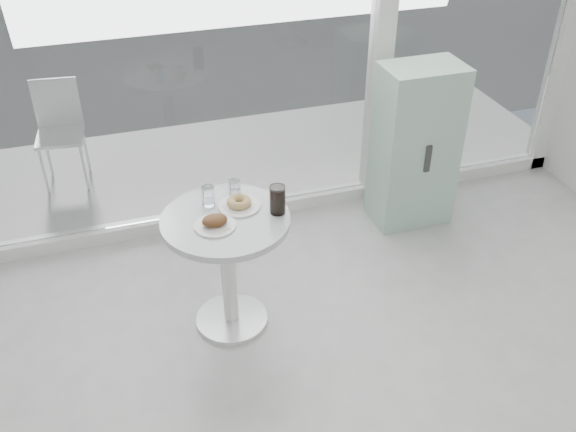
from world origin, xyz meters
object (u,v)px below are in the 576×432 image
object	(u,v)px
water_tumbler_a	(208,197)
water_tumbler_b	(235,190)
plate_donut	(239,204)
cola_glass	(278,200)
plate_fritter	(215,222)
patio_chair	(60,126)
main_table	(227,250)
mint_cabinet	(415,146)

from	to	relation	value
water_tumbler_a	water_tumbler_b	size ratio (longest dim) A/B	1.06
water_tumbler_a	plate_donut	bearing A→B (deg)	-23.49
water_tumbler_a	cola_glass	world-z (taller)	cola_glass
plate_fritter	water_tumbler_a	size ratio (longest dim) A/B	1.92
patio_chair	plate_donut	xyz separation A→B (m)	(0.98, -1.92, 0.27)
water_tumbler_b	cola_glass	xyz separation A→B (m)	(0.19, -0.22, 0.03)
water_tumbler_b	water_tumbler_a	bearing A→B (deg)	-168.49
water_tumbler_a	cola_glass	size ratio (longest dim) A/B	0.70
patio_chair	plate_fritter	size ratio (longest dim) A/B	3.62
main_table	water_tumbler_a	distance (m)	0.32
main_table	water_tumbler_a	xyz separation A→B (m)	(-0.06, 0.15, 0.27)
cola_glass	water_tumbler_a	bearing A→B (deg)	151.64
patio_chair	plate_fritter	world-z (taller)	patio_chair
plate_donut	water_tumbler_b	distance (m)	0.11
patio_chair	cola_glass	xyz separation A→B (m)	(1.17, -2.04, 0.33)
mint_cabinet	plate_donut	xyz separation A→B (m)	(-1.44, -0.63, 0.19)
main_table	plate_donut	world-z (taller)	plate_donut
mint_cabinet	patio_chair	xyz separation A→B (m)	(-2.42, 1.29, -0.08)
patio_chair	plate_fritter	xyz separation A→B (m)	(0.82, -2.07, 0.28)
plate_fritter	mint_cabinet	bearing A→B (deg)	25.91
main_table	plate_donut	xyz separation A→B (m)	(0.10, 0.08, 0.24)
plate_fritter	plate_donut	distance (m)	0.22
water_tumbler_a	cola_glass	xyz separation A→B (m)	(0.35, -0.19, 0.03)
mint_cabinet	cola_glass	distance (m)	1.48
main_table	patio_chair	distance (m)	2.19
plate_fritter	water_tumbler_b	world-z (taller)	water_tumbler_b
main_table	water_tumbler_a	bearing A→B (deg)	111.07
main_table	cola_glass	size ratio (longest dim) A/B	4.57
mint_cabinet	water_tumbler_b	distance (m)	1.55
main_table	mint_cabinet	world-z (taller)	mint_cabinet
patio_chair	mint_cabinet	bearing A→B (deg)	-21.96
water_tumbler_b	mint_cabinet	bearing A→B (deg)	20.25
plate_donut	main_table	bearing A→B (deg)	-140.83
main_table	plate_fritter	bearing A→B (deg)	-135.92
water_tumbler_a	water_tumbler_b	xyz separation A→B (m)	(0.16, 0.03, -0.00)
water_tumbler_a	water_tumbler_b	distance (m)	0.16
mint_cabinet	water_tumbler_a	world-z (taller)	mint_cabinet
plate_donut	cola_glass	world-z (taller)	cola_glass
mint_cabinet	plate_fritter	xyz separation A→B (m)	(-1.61, -0.78, 0.20)
water_tumbler_b	cola_glass	size ratio (longest dim) A/B	0.67
plate_fritter	plate_donut	size ratio (longest dim) A/B	0.95
patio_chair	water_tumbler_a	size ratio (longest dim) A/B	6.93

